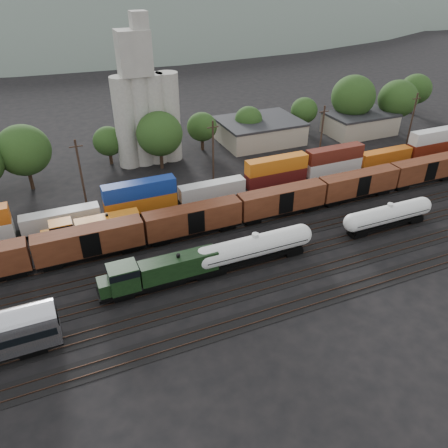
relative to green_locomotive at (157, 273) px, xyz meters
name	(u,v)px	position (x,y,z in m)	size (l,w,h in m)	color
ground	(194,256)	(6.73, 5.00, -2.59)	(600.00, 600.00, 0.00)	black
tracks	(194,256)	(6.73, 5.00, -2.54)	(180.00, 33.20, 0.20)	black
green_locomotive	(157,273)	(0.00, 0.00, 0.00)	(17.13, 3.02, 4.53)	black
tank_car_a	(255,247)	(14.02, 0.00, 0.19)	(17.89, 3.20, 4.69)	silver
tank_car_b	(388,215)	(37.39, 0.00, -0.01)	(16.51, 2.96, 4.33)	silver
orange_locomotive	(90,228)	(-6.16, 15.00, -0.30)	(15.90, 2.65, 3.98)	black
boxcar_string	(239,209)	(16.26, 10.00, 0.53)	(184.40, 2.90, 4.20)	black
container_wall	(175,194)	(8.83, 20.00, -0.09)	(160.00, 2.60, 5.80)	black
grain_silo	(146,109)	(10.01, 41.00, 8.67)	(13.40, 5.00, 29.00)	#A19E93
industrial_sheds	(166,149)	(13.35, 40.25, -0.03)	(119.38, 17.26, 5.10)	#9E937F
tree_band	(133,132)	(7.04, 40.97, 4.50)	(166.13, 22.96, 13.43)	black
utility_poles	(150,161)	(6.73, 27.00, 3.62)	(122.20, 0.36, 12.00)	black
distant_hills	(95,61)	(30.65, 265.00, -23.15)	(860.00, 286.00, 130.00)	#59665B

